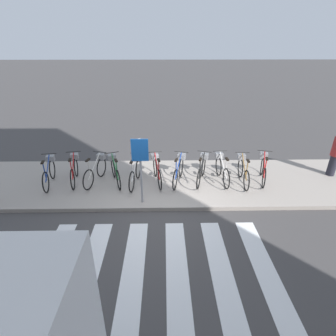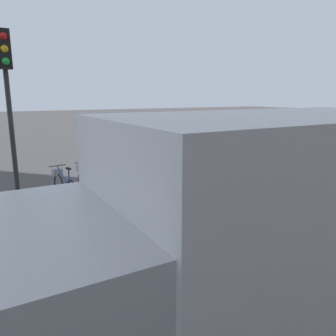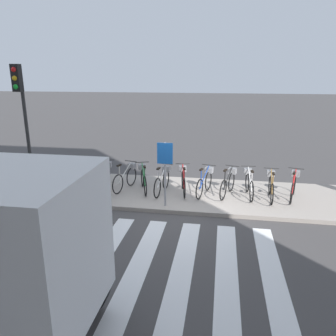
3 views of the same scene
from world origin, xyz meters
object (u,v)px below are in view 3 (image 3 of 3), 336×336
at_px(traffic_light, 22,106).
at_px(sign_post, 165,163).
at_px(parked_bicycle_10, 294,185).
at_px(parked_bicycle_3, 143,178).
at_px(parked_bicycle_9, 271,185).
at_px(parked_bicycle_6, 205,181).
at_px(parked_bicycle_0, 84,176).
at_px(parked_bicycle_8, 249,183).
at_px(parked_bicycle_5, 183,180).
at_px(parked_bicycle_2, 126,177).
at_px(parked_bicycle_4, 163,180).
at_px(parked_bicycle_7, 228,182).
at_px(parked_bicycle_1, 106,175).

height_order(traffic_light, sign_post, traffic_light).
bearing_deg(parked_bicycle_10, parked_bicycle_3, -179.28).
xyz_separation_m(parked_bicycle_9, parked_bicycle_10, (0.69, 0.13, 0.00)).
relative_size(parked_bicycle_6, parked_bicycle_9, 0.97).
height_order(parked_bicycle_10, sign_post, sign_post).
bearing_deg(parked_bicycle_0, parked_bicycle_3, 2.07).
height_order(parked_bicycle_8, parked_bicycle_9, same).
height_order(parked_bicycle_5, parked_bicycle_9, same).
bearing_deg(traffic_light, parked_bicycle_2, 26.51).
bearing_deg(traffic_light, parked_bicycle_6, 13.62).
distance_m(parked_bicycle_4, parked_bicycle_10, 4.08).
distance_m(parked_bicycle_4, parked_bicycle_6, 1.37).
height_order(parked_bicycle_0, traffic_light, traffic_light).
bearing_deg(sign_post, parked_bicycle_9, 20.31).
bearing_deg(parked_bicycle_5, parked_bicycle_7, 0.75).
height_order(parked_bicycle_4, parked_bicycle_10, same).
bearing_deg(parked_bicycle_2, parked_bicycle_3, -4.98).
bearing_deg(traffic_light, parked_bicycle_9, 9.32).
xyz_separation_m(parked_bicycle_3, parked_bicycle_9, (4.05, -0.07, 0.00)).
height_order(parked_bicycle_3, sign_post, sign_post).
height_order(parked_bicycle_3, parked_bicycle_9, same).
relative_size(parked_bicycle_3, parked_bicycle_10, 0.98).
bearing_deg(parked_bicycle_6, parked_bicycle_0, -178.81).
relative_size(parked_bicycle_7, parked_bicycle_10, 0.99).
xyz_separation_m(parked_bicycle_8, sign_post, (-2.46, -1.29, 0.87)).
xyz_separation_m(parked_bicycle_1, traffic_light, (-1.93, -1.34, 2.42)).
bearing_deg(sign_post, parked_bicycle_10, 18.58).
xyz_separation_m(parked_bicycle_7, parked_bicycle_9, (1.29, -0.11, 0.00)).
height_order(parked_bicycle_1, parked_bicycle_5, same).
height_order(parked_bicycle_3, traffic_light, traffic_light).
height_order(parked_bicycle_5, parked_bicycle_8, same).
bearing_deg(parked_bicycle_5, parked_bicycle_2, 178.99).
relative_size(parked_bicycle_2, parked_bicycle_9, 0.98).
height_order(parked_bicycle_0, parked_bicycle_9, same).
xyz_separation_m(parked_bicycle_6, parked_bicycle_8, (1.37, 0.05, 0.00)).
relative_size(parked_bicycle_10, sign_post, 0.78).
xyz_separation_m(parked_bicycle_6, sign_post, (-1.09, -1.23, 0.87)).
xyz_separation_m(parked_bicycle_3, parked_bicycle_8, (3.40, 0.07, 0.00)).
distance_m(parked_bicycle_0, sign_post, 3.30).
height_order(parked_bicycle_4, parked_bicycle_9, same).
bearing_deg(parked_bicycle_6, parked_bicycle_7, 2.03).
height_order(parked_bicycle_10, traffic_light, traffic_light).
relative_size(parked_bicycle_2, sign_post, 0.79).
relative_size(parked_bicycle_0, parked_bicycle_3, 1.05).
bearing_deg(parked_bicycle_1, sign_post, -30.09).
relative_size(parked_bicycle_8, sign_post, 0.81).
relative_size(parked_bicycle_2, parked_bicycle_7, 1.01).
xyz_separation_m(parked_bicycle_5, parked_bicycle_9, (2.73, -0.09, 0.00)).
relative_size(parked_bicycle_7, sign_post, 0.78).
distance_m(parked_bicycle_1, parked_bicycle_8, 4.71).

